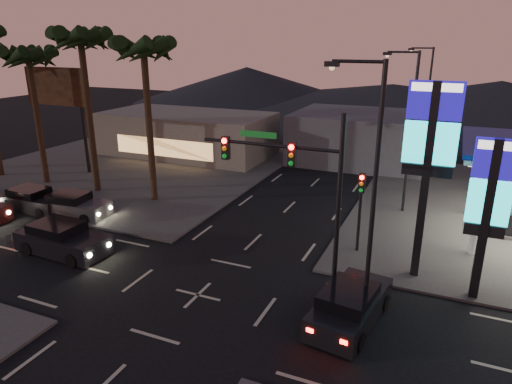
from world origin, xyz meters
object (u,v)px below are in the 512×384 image
at_px(pylon_sign_tall, 430,143).
at_px(traffic_signal_mast, 298,178).
at_px(pylon_sign_short, 490,196).
at_px(car_lane_a_front, 62,239).
at_px(car_lane_b_front, 73,206).
at_px(suv_station, 350,306).
at_px(car_lane_b_mid, 33,200).

bearing_deg(pylon_sign_tall, traffic_signal_mast, -143.48).
distance_m(pylon_sign_short, car_lane_a_front, 20.28).
distance_m(pylon_sign_short, car_lane_b_front, 23.28).
bearing_deg(car_lane_b_front, suv_station, -13.48).
bearing_deg(car_lane_b_mid, car_lane_a_front, -31.28).
bearing_deg(traffic_signal_mast, car_lane_b_mid, 171.55).
distance_m(pylon_sign_tall, car_lane_b_front, 21.21).
bearing_deg(pylon_sign_tall, car_lane_a_front, -164.70).
relative_size(pylon_sign_tall, suv_station, 1.82).
bearing_deg(car_lane_a_front, pylon_sign_short, 10.62).
relative_size(pylon_sign_tall, pylon_sign_short, 1.29).
distance_m(pylon_sign_tall, car_lane_a_front, 18.56).
distance_m(car_lane_b_front, car_lane_b_mid, 3.15).
bearing_deg(traffic_signal_mast, car_lane_b_front, 168.92).
bearing_deg(car_lane_b_front, car_lane_a_front, -51.47).
bearing_deg(car_lane_b_mid, car_lane_b_front, 4.97).
relative_size(traffic_signal_mast, car_lane_a_front, 1.56).
xyz_separation_m(car_lane_b_mid, suv_station, (21.56, -4.14, 0.03)).
xyz_separation_m(car_lane_a_front, suv_station, (15.05, -0.19, -0.03)).
bearing_deg(suv_station, car_lane_b_front, 166.52).
bearing_deg(suv_station, pylon_sign_short, 40.51).
distance_m(traffic_signal_mast, car_lane_a_front, 13.15).
height_order(traffic_signal_mast, car_lane_b_mid, traffic_signal_mast).
distance_m(car_lane_b_front, suv_station, 18.94).
relative_size(pylon_sign_short, suv_station, 1.42).
height_order(car_lane_a_front, suv_station, car_lane_a_front).
xyz_separation_m(pylon_sign_tall, car_lane_b_front, (-20.43, -0.44, -5.70)).
relative_size(pylon_sign_tall, car_lane_b_mid, 1.94).
xyz_separation_m(pylon_sign_short, car_lane_b_mid, (-26.07, 0.29, -3.96)).
distance_m(pylon_sign_tall, traffic_signal_mast, 6.02).
relative_size(car_lane_a_front, car_lane_b_front, 1.09).
bearing_deg(pylon_sign_tall, pylon_sign_short, -21.80).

